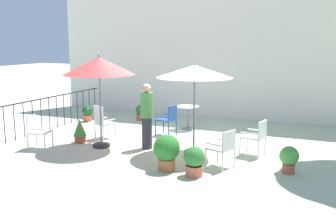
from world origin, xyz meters
The scene contains 18 objects.
ground_plane centered at (0.00, 0.00, 0.00)m, with size 60.00×60.00×0.00m, color beige.
villa_facade centered at (0.00, 3.81, 2.68)m, with size 11.87×0.30×5.36m, color silver.
terrace_railing centered at (-3.89, 0.00, 0.68)m, with size 0.03×4.97×1.01m.
patio_umbrella_0 centered at (-1.37, -1.23, 2.05)m, with size 1.80×1.80×2.35m.
patio_umbrella_1 centered at (1.01, -0.90, 1.95)m, with size 1.80×1.80×2.19m.
cafe_table_0 centered at (-0.04, 1.56, 0.50)m, with size 0.70×0.70×0.72m.
patio_chair_0 centered at (2.43, -0.53, 0.51)m, with size 0.56×0.56×0.86m.
patio_chair_1 centered at (1.95, -1.70, 0.49)m, with size 0.59×0.61×0.84m.
patio_chair_2 centered at (-2.76, -2.00, 0.50)m, with size 0.58×0.56×0.85m.
patio_chair_3 centered at (-1.80, -0.49, 0.52)m, with size 0.56×0.58×0.94m.
patio_chair_4 centered at (-0.26, 0.53, 0.51)m, with size 0.58×0.52×0.88m.
potted_plant_0 centered at (3.27, -1.47, 0.32)m, with size 0.40×0.40×0.56m.
potted_plant_1 centered at (-3.57, 1.36, 0.30)m, with size 0.36×0.36×0.56m.
potted_plant_2 centered at (-2.00, 2.24, 0.28)m, with size 0.35×0.35×0.54m.
potted_plant_3 centered at (1.54, -2.39, 0.32)m, with size 0.43×0.43×0.61m.
potted_plant_4 centered at (-2.14, -1.07, 0.33)m, with size 0.36×0.36×0.63m.
potted_plant_5 centered at (0.89, -2.28, 0.43)m, with size 0.56×0.56×0.76m.
standing_person centered at (-0.23, -0.91, 0.84)m, with size 0.33×0.33×1.64m.
Camera 1 is at (3.96, -9.49, 2.66)m, focal length 41.66 mm.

